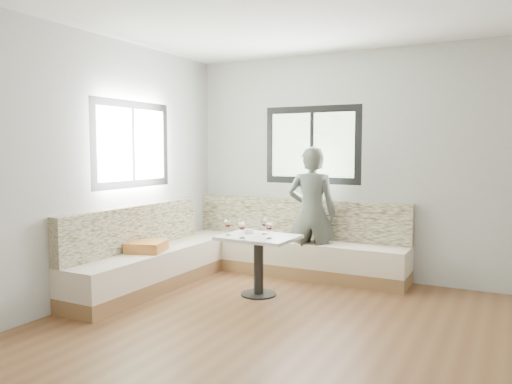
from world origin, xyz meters
TOP-DOWN VIEW (x-y plane):
  - room at (-0.08, 0.08)m, footprint 5.01×5.01m
  - banquette at (-1.59, 1.63)m, footprint 2.90×2.80m
  - table at (-1.02, 1.21)m, footprint 0.82×0.65m
  - person at (-0.76, 2.15)m, footprint 0.66×0.51m
  - olive_ramekin at (-1.19, 1.30)m, footprint 0.11×0.11m
  - wine_glass_a at (-1.33, 1.09)m, footprint 0.08×0.08m
  - wine_glass_b at (-1.10, 1.00)m, footprint 0.08×0.08m
  - wine_glass_c at (-0.84, 1.12)m, footprint 0.08×0.08m
  - wine_glass_d at (-1.00, 1.33)m, footprint 0.08×0.08m

SIDE VIEW (x-z plane):
  - banquette at x=-1.59m, z-range -0.14..0.81m
  - table at x=-1.02m, z-range 0.16..0.82m
  - olive_ramekin at x=-1.19m, z-range 0.66..0.70m
  - wine_glass_a at x=-1.33m, z-range 0.69..0.88m
  - wine_glass_b at x=-1.10m, z-range 0.69..0.88m
  - wine_glass_c at x=-0.84m, z-range 0.69..0.88m
  - wine_glass_d at x=-1.00m, z-range 0.69..0.88m
  - person at x=-0.76m, z-range 0.00..1.63m
  - room at x=-0.08m, z-range 0.01..2.82m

